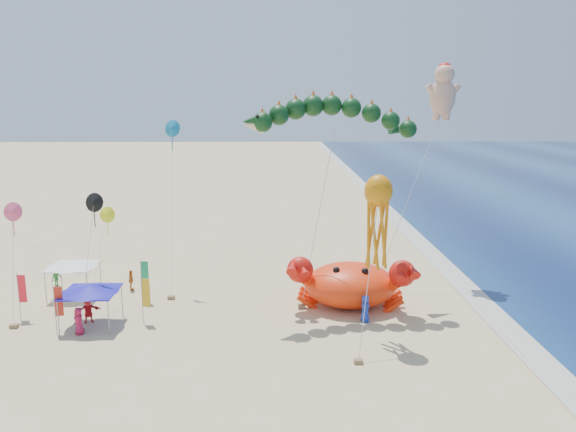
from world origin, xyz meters
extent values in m
plane|color=#D1B784|center=(0.00, 0.00, 0.00)|extent=(320.00, 320.00, 0.00)
plane|color=silver|center=(12.00, 0.00, 0.01)|extent=(320.00, 320.00, 0.00)
ellipsoid|color=#FD350D|center=(2.43, 1.73, 1.55)|extent=(7.18, 6.23, 3.10)
sphere|color=red|center=(-1.04, 0.43, 2.92)|extent=(1.84, 1.84, 1.84)
sphere|color=black|center=(1.45, 0.65, 2.92)|extent=(0.48, 0.48, 0.48)
sphere|color=red|center=(5.89, 0.43, 2.92)|extent=(1.84, 1.84, 1.84)
sphere|color=black|center=(3.40, 0.65, 2.92)|extent=(0.48, 0.48, 0.48)
cone|color=black|center=(-4.43, 2.29, 13.09)|extent=(1.67, 1.23, 1.37)
cylinder|color=#B2B2B2|center=(0.06, 1.78, 6.28)|extent=(2.28, 1.06, 12.27)
cube|color=olive|center=(-1.05, 1.28, 0.12)|extent=(0.50, 0.35, 0.25)
ellipsoid|color=#DCA786|center=(10.46, 9.11, 14.65)|extent=(2.02, 1.66, 2.97)
sphere|color=#DCA786|center=(10.46, 8.93, 16.38)|extent=(1.55, 1.55, 1.55)
ellipsoid|color=red|center=(10.46, 9.02, 16.93)|extent=(1.01, 1.01, 0.70)
cylinder|color=#B2B2B2|center=(7.43, 6.52, 6.80)|extent=(6.11, 5.24, 13.33)
cube|color=olive|center=(4.40, 3.93, 0.12)|extent=(0.50, 0.35, 0.25)
ellipsoid|color=orange|center=(3.24, -3.46, 9.13)|extent=(1.69, 1.52, 1.95)
cylinder|color=#B2B2B2|center=(2.48, -5.37, 4.36)|extent=(1.57, 3.87, 8.44)
cube|color=olive|center=(1.72, -7.28, 0.12)|extent=(0.50, 0.35, 0.25)
cylinder|color=gray|center=(-16.45, -2.93, 1.10)|extent=(0.06, 0.06, 2.20)
cylinder|color=gray|center=(-13.32, -2.93, 1.10)|extent=(0.06, 0.06, 2.20)
cylinder|color=gray|center=(-16.45, 0.20, 1.10)|extent=(0.06, 0.06, 2.20)
cylinder|color=gray|center=(-13.32, 0.20, 1.10)|extent=(0.06, 0.06, 2.20)
cube|color=#1813A8|center=(-14.89, -1.36, 2.24)|extent=(3.37, 3.37, 0.08)
cone|color=#1813A8|center=(-14.89, -1.36, 2.48)|extent=(3.70, 3.70, 0.45)
cylinder|color=gray|center=(-19.54, 2.88, 1.10)|extent=(0.06, 0.06, 2.20)
cylinder|color=gray|center=(-16.51, 2.88, 1.10)|extent=(0.06, 0.06, 2.20)
cylinder|color=gray|center=(-19.54, 5.91, 1.10)|extent=(0.06, 0.06, 2.20)
cylinder|color=gray|center=(-16.51, 5.91, 1.10)|extent=(0.06, 0.06, 2.20)
cube|color=white|center=(-18.03, 4.40, 2.24)|extent=(3.27, 3.27, 0.08)
cone|color=white|center=(-18.03, 4.40, 2.48)|extent=(3.60, 3.60, 0.45)
cylinder|color=gray|center=(-11.61, -1.19, 1.60)|extent=(0.05, 0.05, 3.20)
cube|color=gold|center=(-11.33, -1.19, 2.10)|extent=(0.50, 0.04, 1.90)
cylinder|color=gray|center=(-16.69, -2.69, 1.60)|extent=(0.05, 0.05, 3.20)
cube|color=red|center=(-16.41, -2.69, 2.10)|extent=(0.50, 0.04, 1.90)
cylinder|color=gray|center=(-20.03, -0.24, 1.60)|extent=(0.05, 0.05, 3.20)
cube|color=red|center=(-19.75, -0.24, 2.10)|extent=(0.50, 0.04, 1.90)
cylinder|color=gray|center=(-12.58, 2.81, 1.60)|extent=(0.05, 0.05, 3.20)
cube|color=#199960|center=(-12.30, 2.81, 2.10)|extent=(0.50, 0.04, 1.90)
imported|color=white|center=(-17.98, 0.79, 0.86)|extent=(1.03, 1.06, 1.73)
imported|color=orange|center=(-14.01, 5.32, 0.81)|extent=(0.53, 1.00, 1.62)
imported|color=#AE1B44|center=(-15.20, -2.90, 0.87)|extent=(0.99, 1.00, 1.74)
imported|color=blue|center=(3.03, -1.27, 0.91)|extent=(0.59, 0.89, 1.81)
imported|color=red|center=(-15.24, -0.98, 0.84)|extent=(1.63, 1.00, 1.68)
imported|color=#277733|center=(-20.09, 6.37, 0.78)|extent=(0.95, 1.16, 1.56)
cone|color=yellow|center=(-16.50, 8.45, 5.32)|extent=(1.30, 0.51, 1.32)
cylinder|color=#B2B2B2|center=(-16.25, 6.95, 2.69)|extent=(0.55, 3.04, 5.09)
cube|color=olive|center=(-16.00, 5.45, 0.12)|extent=(0.50, 0.35, 0.25)
cone|color=black|center=(-14.97, 0.80, 7.73)|extent=(1.30, 0.51, 1.32)
cylinder|color=#B2B2B2|center=(-14.72, -0.70, 3.89)|extent=(0.55, 3.04, 7.50)
cube|color=olive|center=(-14.47, -2.20, 0.12)|extent=(0.50, 0.35, 0.25)
cone|color=#E44C75|center=(-20.59, 1.21, 7.04)|extent=(1.30, 0.51, 1.32)
cylinder|color=#B2B2B2|center=(-20.34, -0.29, 3.55)|extent=(0.55, 3.04, 6.81)
cube|color=olive|center=(-20.09, -1.79, 0.12)|extent=(0.50, 0.35, 0.25)
cone|color=#0E6B9C|center=(-10.74, 7.14, 12.30)|extent=(1.30, 0.51, 1.32)
cylinder|color=#B2B2B2|center=(-10.49, 5.64, 6.17)|extent=(0.55, 3.04, 12.06)
cube|color=olive|center=(-10.24, 4.14, 0.12)|extent=(0.50, 0.35, 0.25)
camera|label=1|loc=(-2.84, -36.13, 14.44)|focal=35.00mm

